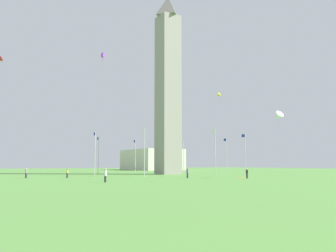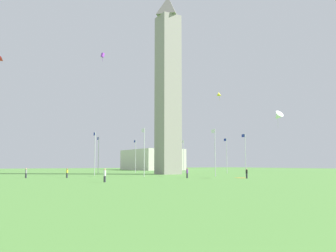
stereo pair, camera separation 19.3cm
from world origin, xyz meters
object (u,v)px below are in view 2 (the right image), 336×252
obelisk_monument (168,83)px  picnic_blanket_near_first_person (241,178)px  flagpole_sw (245,152)px  kite_white_delta (278,116)px  person_gray_shirt (26,173)px  kite_purple_box (103,55)px  flagpole_e (95,151)px  person_purple_shirt (187,173)px  flagpole_n (135,155)px  flagpole_ne (98,153)px  flagpole_w (227,154)px  person_yellow_shirt (67,173)px  person_white_shirt (105,175)px  kite_yellow_delta (220,95)px  distant_building (152,160)px  flagpole_se (144,150)px  person_black_shirt (247,173)px  flagpole_s (215,150)px  flagpole_nw (184,155)px

obelisk_monument → picnic_blanket_near_first_person: 32.59m
flagpole_sw → kite_white_delta: 19.95m
person_gray_shirt → obelisk_monument: bearing=20.4°
kite_purple_box → flagpole_e: bearing=-5.5°
picnic_blanket_near_first_person → person_purple_shirt: bearing=64.7°
obelisk_monument → flagpole_n: bearing=0.0°
flagpole_ne → person_gray_shirt: flagpole_ne is taller
flagpole_w → kite_purple_box: kite_purple_box is taller
person_yellow_shirt → kite_white_delta: bearing=-30.9°
flagpole_e → kite_white_delta: size_ratio=3.09×
person_white_shirt → kite_purple_box: size_ratio=1.00×
obelisk_monument → person_gray_shirt: size_ratio=25.83×
flagpole_n → flagpole_e: same height
flagpole_ne → kite_white_delta: (-41.91, -16.12, 5.31)m
kite_yellow_delta → obelisk_monument: bearing=21.0°
flagpole_sw → distant_building: size_ratio=0.35×
person_gray_shirt → picnic_blanket_near_first_person: (-17.65, -31.51, -0.81)m
kite_yellow_delta → picnic_blanket_near_first_person: size_ratio=1.00×
flagpole_se → person_black_shirt: bearing=-141.7°
person_yellow_shirt → flagpole_s: bearing=-13.8°
kite_white_delta → person_white_shirt: bearing=84.2°
flagpole_se → picnic_blanket_near_first_person: (-12.35, -12.14, -4.90)m
flagpole_nw → person_gray_shirt: bearing=113.8°
kite_purple_box → picnic_blanket_near_first_person: size_ratio=0.98×
obelisk_monument → person_white_shirt: obelisk_monument is taller
kite_white_delta → kite_purple_box: bearing=41.2°
flagpole_sw → flagpole_w: (12.35, -5.12, 0.00)m
flagpole_sw → flagpole_s: bearing=112.5°
flagpole_sw → person_gray_shirt: 44.58m
flagpole_ne → flagpole_nw: same height
flagpole_ne → person_black_shirt: (-39.21, -11.46, -4.10)m
kite_white_delta → person_purple_shirt: bearing=54.4°
flagpole_w → kite_yellow_delta: size_ratio=5.00×
person_purple_shirt → kite_white_delta: size_ratio=0.58×
kite_white_delta → distant_building: (84.69, -21.26, -6.20)m
flagpole_nw → person_purple_shirt: 39.36m
person_gray_shirt → person_purple_shirt: 26.96m
flagpole_s → picnic_blanket_near_first_person: size_ratio=5.01×
person_white_shirt → person_purple_shirt: size_ratio=1.05×
person_purple_shirt → distant_building: 83.04m
flagpole_n → picnic_blanket_near_first_person: size_ratio=5.01×
flagpole_w → flagpole_sw: bearing=157.5°
flagpole_ne → flagpole_nw: size_ratio=1.00×
person_yellow_shirt → flagpole_w: bearing=15.9°
obelisk_monument → flagpole_e: bearing=89.8°
person_gray_shirt → kite_white_delta: size_ratio=0.56×
flagpole_se → flagpole_sw: 24.70m
person_yellow_shirt → distant_building: (64.68, -50.58, 3.22)m
obelisk_monument → kite_yellow_delta: size_ratio=23.61×
flagpole_n → flagpole_sw: 32.28m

